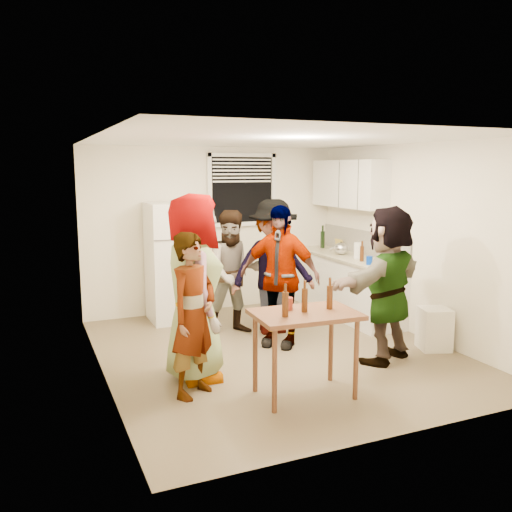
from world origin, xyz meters
name	(u,v)px	position (x,y,z in m)	size (l,w,h in m)	color
room	(276,352)	(0.00, 0.00, 0.00)	(4.00, 4.50, 2.50)	white
window	(242,190)	(0.45, 2.21, 1.85)	(1.12, 0.10, 1.06)	white
refrigerator	(173,262)	(-0.75, 1.88, 0.85)	(0.70, 0.70, 1.70)	white
counter_lower	(346,286)	(1.70, 1.15, 0.43)	(0.60, 2.20, 0.86)	white
countertop	(347,257)	(1.70, 1.15, 0.88)	(0.64, 2.22, 0.04)	beige
backsplash	(363,242)	(1.99, 1.15, 1.08)	(0.03, 2.20, 0.36)	beige
upper_cabinets	(349,184)	(1.83, 1.35, 1.95)	(0.34, 1.60, 0.70)	white
kettle	(341,255)	(1.65, 1.24, 0.90)	(0.25, 0.21, 0.21)	silver
paper_towel	(357,259)	(1.68, 0.84, 0.90)	(0.11, 0.11, 0.23)	white
wine_bottle	(322,248)	(1.75, 1.96, 0.90)	(0.07, 0.07, 0.27)	black
beer_bottle_counter	(362,261)	(1.60, 0.62, 0.90)	(0.06, 0.06, 0.21)	#47230C
blue_cup	(369,265)	(1.54, 0.36, 0.90)	(0.09, 0.09, 0.11)	#0431B5
picture_frame	(339,244)	(1.92, 1.72, 0.98)	(0.02, 0.20, 0.16)	gold
trash_bin	(434,329)	(1.81, -0.65, 0.25)	(0.35, 0.35, 0.51)	white
serving_table	(304,395)	(-0.28, -1.23, 0.00)	(0.98, 0.66, 0.83)	brown
beer_bottle_table	(304,312)	(-0.29, -1.21, 0.83)	(0.06, 0.06, 0.22)	#47230C
red_cup	(288,310)	(-0.39, -1.08, 0.83)	(0.09, 0.09, 0.12)	maroon
guest_grey	(195,378)	(-1.13, -0.39, 0.00)	(0.94, 1.93, 0.61)	gray
guest_stripe	(195,394)	(-1.26, -0.78, 0.00)	(0.58, 1.59, 0.38)	#141933
guest_back_left	(235,333)	(-0.18, 0.93, 0.00)	(0.80, 1.64, 0.62)	brown
guest_back_right	(273,332)	(0.30, 0.75, 0.00)	(1.15, 1.78, 0.66)	#38383D
guest_black	(279,345)	(0.15, 0.24, 0.00)	(1.02, 1.74, 0.43)	black
guest_orange	(385,360)	(1.04, -0.72, 0.00)	(1.65, 1.77, 0.52)	#D47C56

